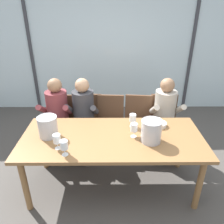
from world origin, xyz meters
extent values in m
plane|color=#4C4742|center=(0.00, 1.00, 0.00)|extent=(14.00, 14.00, 0.00)
cube|color=silver|center=(0.00, 2.45, 1.30)|extent=(7.35, 0.03, 2.60)
cube|color=#38383D|center=(-1.65, 2.43, 1.30)|extent=(0.06, 0.06, 2.60)
cube|color=#38383D|center=(1.65, 2.43, 1.30)|extent=(0.06, 0.06, 2.60)
cube|color=#386633|center=(0.00, 6.04, 0.81)|extent=(13.35, 2.40, 1.63)
cube|color=olive|center=(0.00, 0.00, 0.74)|extent=(2.15, 0.94, 0.04)
cylinder|color=olive|center=(-0.97, -0.37, 0.36)|extent=(0.07, 0.07, 0.72)
cylinder|color=olive|center=(0.97, -0.37, 0.36)|extent=(0.07, 0.07, 0.72)
cylinder|color=olive|center=(-0.97, 0.37, 0.36)|extent=(0.07, 0.07, 0.72)
cylinder|color=olive|center=(0.97, 0.37, 0.36)|extent=(0.07, 0.07, 0.72)
cube|color=brown|center=(-0.84, 0.79, 0.46)|extent=(0.47, 0.47, 0.03)
cube|color=brown|center=(-0.83, 0.99, 0.68)|extent=(0.42, 0.07, 0.42)
cylinder|color=brown|center=(-1.05, 0.62, 0.22)|extent=(0.04, 0.04, 0.45)
cylinder|color=brown|center=(-0.67, 0.59, 0.22)|extent=(0.04, 0.04, 0.45)
cylinder|color=brown|center=(-1.02, 1.00, 0.22)|extent=(0.04, 0.04, 0.45)
cylinder|color=brown|center=(-0.64, 0.97, 0.22)|extent=(0.04, 0.04, 0.45)
cube|color=brown|center=(-0.38, 0.81, 0.46)|extent=(0.46, 0.46, 0.03)
cube|color=brown|center=(-0.37, 1.01, 0.68)|extent=(0.42, 0.06, 0.42)
cylinder|color=brown|center=(-0.58, 0.63, 0.22)|extent=(0.04, 0.04, 0.45)
cylinder|color=brown|center=(-0.20, 0.62, 0.22)|extent=(0.04, 0.04, 0.45)
cylinder|color=brown|center=(-0.56, 1.01, 0.22)|extent=(0.04, 0.04, 0.45)
cylinder|color=brown|center=(-0.18, 0.99, 0.22)|extent=(0.04, 0.04, 0.45)
cube|color=brown|center=(-0.03, 0.77, 0.46)|extent=(0.47, 0.47, 0.03)
cube|color=brown|center=(-0.02, 0.97, 0.68)|extent=(0.42, 0.06, 0.42)
cylinder|color=brown|center=(-0.23, 0.60, 0.22)|extent=(0.04, 0.04, 0.45)
cylinder|color=brown|center=(0.15, 0.57, 0.22)|extent=(0.04, 0.04, 0.45)
cylinder|color=brown|center=(-0.21, 0.98, 0.22)|extent=(0.04, 0.04, 0.45)
cylinder|color=brown|center=(0.17, 0.95, 0.22)|extent=(0.04, 0.04, 0.45)
cube|color=brown|center=(0.40, 0.76, 0.46)|extent=(0.48, 0.48, 0.03)
cube|color=brown|center=(0.42, 0.96, 0.68)|extent=(0.42, 0.08, 0.42)
cylinder|color=brown|center=(0.20, 0.59, 0.22)|extent=(0.04, 0.04, 0.45)
cylinder|color=brown|center=(0.57, 0.56, 0.22)|extent=(0.04, 0.04, 0.45)
cylinder|color=brown|center=(0.23, 0.97, 0.22)|extent=(0.04, 0.04, 0.45)
cylinder|color=brown|center=(0.61, 0.94, 0.22)|extent=(0.04, 0.04, 0.45)
cube|color=brown|center=(0.81, 0.79, 0.46)|extent=(0.47, 0.47, 0.03)
cube|color=brown|center=(0.83, 0.99, 0.68)|extent=(0.42, 0.07, 0.42)
cylinder|color=brown|center=(0.61, 0.61, 0.22)|extent=(0.04, 0.04, 0.45)
cylinder|color=brown|center=(0.99, 0.58, 0.22)|extent=(0.04, 0.04, 0.45)
cylinder|color=brown|center=(0.64, 0.99, 0.22)|extent=(0.04, 0.04, 0.45)
cylinder|color=brown|center=(1.02, 0.96, 0.22)|extent=(0.04, 0.04, 0.45)
cylinder|color=brown|center=(-0.83, 0.82, 0.75)|extent=(0.33, 0.33, 0.52)
sphere|color=#936B4C|center=(-0.83, 0.82, 1.11)|extent=(0.21, 0.21, 0.21)
cube|color=#47423D|center=(-0.92, 0.62, 0.49)|extent=(0.15, 0.40, 0.13)
cube|color=#47423D|center=(-0.74, 0.62, 0.49)|extent=(0.15, 0.40, 0.13)
cylinder|color=#47423D|center=(-0.93, 0.42, 0.24)|extent=(0.10, 0.10, 0.47)
cylinder|color=#47423D|center=(-0.75, 0.42, 0.24)|extent=(0.10, 0.10, 0.47)
cylinder|color=brown|center=(-1.02, 0.71, 0.78)|extent=(0.09, 0.33, 0.26)
cylinder|color=brown|center=(-0.64, 0.69, 0.78)|extent=(0.09, 0.33, 0.26)
cylinder|color=#38383D|center=(-0.43, 0.82, 0.75)|extent=(0.34, 0.34, 0.52)
sphere|color=tan|center=(-0.43, 0.82, 1.11)|extent=(0.21, 0.21, 0.21)
cube|color=#47423D|center=(-0.54, 0.63, 0.49)|extent=(0.16, 0.41, 0.13)
cube|color=#47423D|center=(-0.36, 0.61, 0.49)|extent=(0.16, 0.41, 0.13)
cylinder|color=#47423D|center=(-0.55, 0.43, 0.24)|extent=(0.10, 0.10, 0.47)
cylinder|color=#47423D|center=(-0.37, 0.41, 0.24)|extent=(0.10, 0.10, 0.47)
cylinder|color=#38383D|center=(-0.63, 0.71, 0.78)|extent=(0.11, 0.33, 0.26)
cylinder|color=#38383D|center=(-0.25, 0.68, 0.78)|extent=(0.11, 0.33, 0.26)
cylinder|color=#B7AD9E|center=(0.81, 0.82, 0.75)|extent=(0.33, 0.33, 0.52)
sphere|color=#936B4C|center=(0.81, 0.82, 1.11)|extent=(0.21, 0.21, 0.21)
cube|color=#47423D|center=(0.72, 0.62, 0.49)|extent=(0.14, 0.40, 0.13)
cube|color=#47423D|center=(0.90, 0.62, 0.49)|extent=(0.14, 0.40, 0.13)
cylinder|color=#47423D|center=(0.73, 0.42, 0.24)|extent=(0.10, 0.10, 0.47)
cylinder|color=#47423D|center=(0.91, 0.42, 0.24)|extent=(0.10, 0.10, 0.47)
cylinder|color=#B7AD9E|center=(0.62, 0.69, 0.78)|extent=(0.09, 0.33, 0.26)
cylinder|color=#B7AD9E|center=(1.00, 0.70, 0.78)|extent=(0.09, 0.33, 0.26)
cylinder|color=#B7B7BC|center=(-0.75, 0.02, 0.89)|extent=(0.22, 0.22, 0.25)
torus|color=silver|center=(-0.75, 0.02, 1.01)|extent=(0.23, 0.23, 0.01)
cylinder|color=#B7B7BC|center=(0.44, -0.09, 0.89)|extent=(0.23, 0.23, 0.26)
torus|color=silver|center=(0.44, -0.09, 1.02)|extent=(0.24, 0.24, 0.01)
cylinder|color=silver|center=(0.61, 0.25, 0.79)|extent=(0.18, 0.18, 0.05)
cylinder|color=silver|center=(-0.50, -0.34, 0.76)|extent=(0.07, 0.07, 0.00)
cylinder|color=silver|center=(-0.50, -0.34, 0.80)|extent=(0.01, 0.01, 0.07)
cylinder|color=silver|center=(-0.50, -0.34, 0.89)|extent=(0.08, 0.08, 0.09)
cylinder|color=#560C1E|center=(-0.50, -0.34, 0.86)|extent=(0.07, 0.07, 0.04)
cylinder|color=silver|center=(0.25, 0.00, 0.76)|extent=(0.07, 0.07, 0.00)
cylinder|color=silver|center=(0.25, 0.00, 0.80)|extent=(0.01, 0.01, 0.07)
cylinder|color=silver|center=(0.25, 0.00, 0.89)|extent=(0.08, 0.08, 0.09)
cylinder|color=#560C1E|center=(0.25, 0.00, 0.86)|extent=(0.07, 0.07, 0.04)
cylinder|color=silver|center=(-0.59, -0.23, 0.76)|extent=(0.07, 0.07, 0.00)
cylinder|color=silver|center=(-0.59, -0.23, 0.80)|extent=(0.01, 0.01, 0.07)
cylinder|color=silver|center=(-0.59, -0.23, 0.89)|extent=(0.08, 0.08, 0.09)
cylinder|color=#560C1E|center=(-0.59, -0.23, 0.86)|extent=(0.07, 0.07, 0.04)
cylinder|color=silver|center=(0.26, 0.23, 0.76)|extent=(0.07, 0.07, 0.00)
cylinder|color=silver|center=(0.26, 0.23, 0.80)|extent=(0.01, 0.01, 0.07)
cylinder|color=silver|center=(0.26, 0.23, 0.89)|extent=(0.08, 0.08, 0.09)
cylinder|color=#E0D184|center=(0.26, 0.23, 0.86)|extent=(0.07, 0.07, 0.04)
camera|label=1|loc=(-0.02, -2.21, 2.20)|focal=35.46mm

